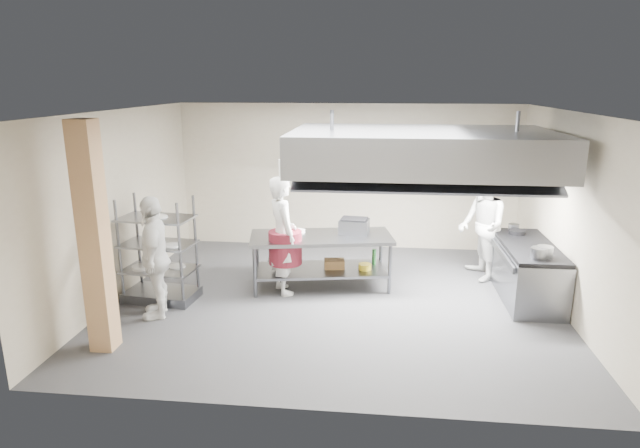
# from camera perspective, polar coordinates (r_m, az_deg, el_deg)

# --- Properties ---
(floor) EXTENTS (7.00, 7.00, 0.00)m
(floor) POSITION_cam_1_polar(r_m,az_deg,el_deg) (8.73, 1.60, -8.15)
(floor) COLOR #28282A
(floor) RESTS_ON ground
(ceiling) EXTENTS (7.00, 7.00, 0.00)m
(ceiling) POSITION_cam_1_polar(r_m,az_deg,el_deg) (8.04, 1.76, 11.92)
(ceiling) COLOR silver
(ceiling) RESTS_ON wall_back
(wall_back) EXTENTS (7.00, 0.00, 7.00)m
(wall_back) POSITION_cam_1_polar(r_m,az_deg,el_deg) (11.19, 2.92, 5.03)
(wall_back) COLOR #AFA28B
(wall_back) RESTS_ON ground
(wall_left) EXTENTS (0.00, 6.00, 6.00)m
(wall_left) POSITION_cam_1_polar(r_m,az_deg,el_deg) (9.21, -20.59, 1.93)
(wall_left) COLOR #AFA28B
(wall_left) RESTS_ON ground
(wall_right) EXTENTS (0.00, 6.00, 6.00)m
(wall_right) POSITION_cam_1_polar(r_m,az_deg,el_deg) (8.72, 25.27, 0.74)
(wall_right) COLOR #AFA28B
(wall_right) RESTS_ON ground
(column) EXTENTS (0.30, 0.30, 3.00)m
(column) POSITION_cam_1_polar(r_m,az_deg,el_deg) (7.31, -22.94, -1.53)
(column) COLOR tan
(column) RESTS_ON floor
(exhaust_hood) EXTENTS (4.00, 2.50, 0.60)m
(exhaust_hood) POSITION_cam_1_polar(r_m,az_deg,el_deg) (8.49, 10.80, 7.76)
(exhaust_hood) COLOR gray
(exhaust_hood) RESTS_ON ceiling
(hood_strip_a) EXTENTS (1.60, 0.12, 0.04)m
(hood_strip_a) POSITION_cam_1_polar(r_m,az_deg,el_deg) (8.51, 4.62, 5.82)
(hood_strip_a) COLOR white
(hood_strip_a) RESTS_ON exhaust_hood
(hood_strip_b) EXTENTS (1.60, 0.12, 0.04)m
(hood_strip_b) POSITION_cam_1_polar(r_m,az_deg,el_deg) (8.65, 16.67, 5.39)
(hood_strip_b) COLOR white
(hood_strip_b) RESTS_ON exhaust_hood
(wall_shelf) EXTENTS (1.50, 0.28, 0.04)m
(wall_shelf) POSITION_cam_1_polar(r_m,az_deg,el_deg) (11.07, 12.24, 4.61)
(wall_shelf) COLOR gray
(wall_shelf) RESTS_ON wall_back
(island) EXTENTS (2.51, 1.40, 0.91)m
(island) POSITION_cam_1_polar(r_m,az_deg,el_deg) (9.15, 0.11, -3.97)
(island) COLOR slate
(island) RESTS_ON floor
(island_worktop) EXTENTS (2.51, 1.40, 0.06)m
(island_worktop) POSITION_cam_1_polar(r_m,az_deg,el_deg) (9.03, 0.12, -1.42)
(island_worktop) COLOR gray
(island_worktop) RESTS_ON island
(island_undershelf) EXTENTS (2.31, 1.27, 0.04)m
(island_undershelf) POSITION_cam_1_polar(r_m,az_deg,el_deg) (9.21, 0.11, -4.89)
(island_undershelf) COLOR slate
(island_undershelf) RESTS_ON island
(pass_rack) EXTENTS (1.19, 0.77, 1.69)m
(pass_rack) POSITION_cam_1_polar(r_m,az_deg,el_deg) (8.87, -16.85, -2.63)
(pass_rack) COLOR gray
(pass_rack) RESTS_ON floor
(cooking_range) EXTENTS (0.80, 2.00, 0.84)m
(cooking_range) POSITION_cam_1_polar(r_m,az_deg,el_deg) (9.35, 21.14, -4.85)
(cooking_range) COLOR slate
(cooking_range) RESTS_ON floor
(range_top) EXTENTS (0.78, 1.96, 0.06)m
(range_top) POSITION_cam_1_polar(r_m,az_deg,el_deg) (9.21, 21.40, -2.21)
(range_top) COLOR black
(range_top) RESTS_ON cooking_range
(chef_head) EXTENTS (0.76, 0.86, 1.97)m
(chef_head) POSITION_cam_1_polar(r_m,az_deg,el_deg) (8.78, -4.03, -1.22)
(chef_head) COLOR white
(chef_head) RESTS_ON floor
(chef_line) EXTENTS (0.87, 1.05, 1.94)m
(chef_line) POSITION_cam_1_polar(r_m,az_deg,el_deg) (9.81, 16.88, -0.19)
(chef_line) COLOR white
(chef_line) RESTS_ON floor
(chef_plating) EXTENTS (0.72, 1.16, 1.85)m
(chef_plating) POSITION_cam_1_polar(r_m,az_deg,el_deg) (8.25, -17.19, -3.39)
(chef_plating) COLOR silver
(chef_plating) RESTS_ON floor
(griddle) EXTENTS (0.53, 0.43, 0.24)m
(griddle) POSITION_cam_1_polar(r_m,az_deg,el_deg) (9.15, 3.66, -0.25)
(griddle) COLOR slate
(griddle) RESTS_ON island_worktop
(wicker_basket) EXTENTS (0.37, 0.28, 0.15)m
(wicker_basket) POSITION_cam_1_polar(r_m,az_deg,el_deg) (9.21, 1.54, -4.26)
(wicker_basket) COLOR brown
(wicker_basket) RESTS_ON island_undershelf
(stockpot) EXTENTS (0.24, 0.24, 0.17)m
(stockpot) POSITION_cam_1_polar(r_m,az_deg,el_deg) (8.60, 22.84, -2.75)
(stockpot) COLOR gray
(stockpot) RESTS_ON range_top
(plate_stack) EXTENTS (0.28, 0.28, 0.05)m
(plate_stack) POSITION_cam_1_polar(r_m,az_deg,el_deg) (8.96, -16.71, -4.46)
(plate_stack) COLOR white
(plate_stack) RESTS_ON pass_rack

